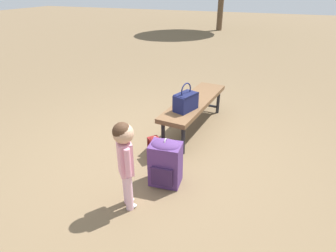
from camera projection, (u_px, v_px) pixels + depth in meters
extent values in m
plane|color=brown|center=(158.00, 156.00, 3.49)|extent=(40.00, 40.00, 0.00)
cube|color=brown|center=(195.00, 102.00, 3.98)|extent=(1.63, 0.54, 0.06)
cylinder|color=black|center=(183.00, 140.00, 3.47)|extent=(0.05, 0.05, 0.39)
cylinder|color=black|center=(163.00, 135.00, 3.58)|extent=(0.05, 0.05, 0.39)
cylinder|color=black|center=(218.00, 102.00, 4.58)|extent=(0.05, 0.05, 0.39)
cylinder|color=black|center=(202.00, 99.00, 4.70)|extent=(0.05, 0.05, 0.39)
cylinder|color=black|center=(173.00, 144.00, 3.57)|extent=(0.07, 0.28, 0.04)
cylinder|color=black|center=(210.00, 106.00, 4.68)|extent=(0.07, 0.28, 0.04)
cube|color=#191E4C|center=(186.00, 102.00, 3.60)|extent=(0.36, 0.27, 0.22)
cube|color=#131639|center=(186.00, 94.00, 3.56)|extent=(0.33, 0.27, 0.02)
torus|color=#191E4C|center=(186.00, 90.00, 3.53)|extent=(0.19, 0.08, 0.20)
cylinder|color=#E5B2C6|center=(127.00, 187.00, 2.68)|extent=(0.07, 0.07, 0.38)
cylinder|color=#E5B2C6|center=(129.00, 193.00, 2.60)|extent=(0.07, 0.07, 0.38)
ellipsoid|color=white|center=(130.00, 200.00, 2.76)|extent=(0.10, 0.10, 0.04)
ellipsoid|color=white|center=(132.00, 206.00, 2.68)|extent=(0.10, 0.10, 0.04)
cube|color=pink|center=(125.00, 159.00, 2.48)|extent=(0.18, 0.18, 0.32)
cylinder|color=pink|center=(123.00, 152.00, 2.55)|extent=(0.05, 0.05, 0.28)
cylinder|color=pink|center=(128.00, 163.00, 2.39)|extent=(0.05, 0.05, 0.28)
sphere|color=tan|center=(123.00, 133.00, 2.36)|extent=(0.18, 0.18, 0.18)
sphere|color=#3F2819|center=(122.00, 132.00, 2.35)|extent=(0.17, 0.17, 0.17)
cube|color=#4C2D66|center=(166.00, 164.00, 2.94)|extent=(0.27, 0.34, 0.47)
ellipsoid|color=#4C2D66|center=(165.00, 146.00, 2.83)|extent=(0.25, 0.33, 0.11)
cube|color=#311D42|center=(162.00, 177.00, 2.85)|extent=(0.05, 0.23, 0.21)
cube|color=#311D42|center=(175.00, 158.00, 3.03)|extent=(0.03, 0.06, 0.40)
cube|color=#311D42|center=(163.00, 156.00, 3.06)|extent=(0.03, 0.06, 0.40)
torus|color=#B2B2B7|center=(165.00, 142.00, 2.82)|extent=(0.08, 0.02, 0.08)
cube|color=maroon|center=(155.00, 149.00, 3.41)|extent=(0.22, 0.22, 0.26)
ellipsoid|color=maroon|center=(155.00, 140.00, 3.35)|extent=(0.21, 0.21, 0.06)
cube|color=#4A1010|center=(161.00, 150.00, 3.45)|extent=(0.10, 0.11, 0.12)
cube|color=#4A1010|center=(148.00, 148.00, 3.41)|extent=(0.03, 0.03, 0.22)
cube|color=#4A1010|center=(151.00, 152.00, 3.35)|extent=(0.03, 0.03, 0.22)
torus|color=#B2B2B7|center=(155.00, 138.00, 3.34)|extent=(0.04, 0.03, 0.04)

